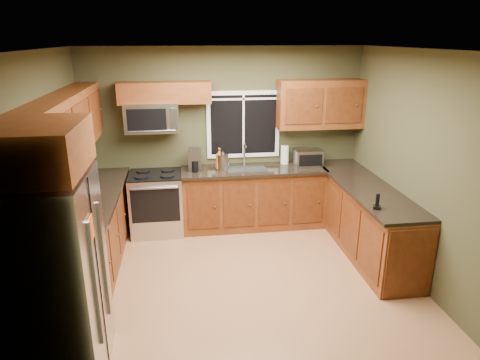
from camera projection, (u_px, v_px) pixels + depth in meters
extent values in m
plane|color=#976742|center=(240.00, 277.00, 5.29)|extent=(4.20, 4.20, 0.00)
plane|color=white|center=(240.00, 49.00, 4.42)|extent=(4.20, 4.20, 0.00)
plane|color=#3B3B23|center=(224.00, 138.00, 6.54)|extent=(4.20, 0.00, 4.20)
plane|color=#3B3B23|center=(273.00, 246.00, 3.17)|extent=(4.20, 0.00, 4.20)
plane|color=#3B3B23|center=(46.00, 181.00, 4.58)|extent=(0.00, 3.60, 3.60)
plane|color=#3B3B23|center=(413.00, 166.00, 5.13)|extent=(0.00, 3.60, 3.60)
cube|color=white|center=(243.00, 125.00, 6.51)|extent=(1.12, 0.03, 1.02)
cube|color=black|center=(243.00, 125.00, 6.50)|extent=(1.00, 0.01, 0.90)
cube|color=white|center=(244.00, 125.00, 6.49)|extent=(0.03, 0.01, 0.90)
cube|color=white|center=(244.00, 99.00, 6.37)|extent=(1.00, 0.01, 0.03)
cube|color=brown|center=(93.00, 236.00, 5.36)|extent=(0.60, 2.65, 0.90)
cube|color=black|center=(91.00, 201.00, 5.21)|extent=(0.65, 2.65, 0.04)
cube|color=brown|center=(253.00, 198.00, 6.60)|extent=(2.17, 0.60, 0.90)
cube|color=black|center=(254.00, 170.00, 6.43)|extent=(2.17, 0.65, 0.04)
cube|color=brown|center=(364.00, 218.00, 5.89)|extent=(0.60, 2.50, 0.90)
cube|color=#52250E|center=(410.00, 264.00, 4.71)|extent=(0.56, 0.02, 0.82)
cube|color=black|center=(365.00, 186.00, 5.74)|extent=(0.65, 2.50, 0.04)
cube|color=brown|center=(67.00, 125.00, 4.89)|extent=(0.33, 2.65, 0.72)
cube|color=brown|center=(165.00, 93.00, 6.05)|extent=(1.30, 0.33, 0.30)
cube|color=brown|center=(321.00, 104.00, 6.41)|extent=(1.30, 0.33, 0.72)
cube|color=brown|center=(33.00, 149.00, 3.19)|extent=(0.72, 0.90, 0.38)
cube|color=#B7B7BC|center=(54.00, 281.00, 3.55)|extent=(0.72, 0.90, 1.80)
cube|color=slate|center=(95.00, 285.00, 3.40)|extent=(0.03, 0.04, 1.10)
cube|color=slate|center=(103.00, 260.00, 3.77)|extent=(0.03, 0.04, 1.10)
cube|color=black|center=(99.00, 277.00, 3.60)|extent=(0.01, 0.02, 1.78)
cube|color=#C85812|center=(91.00, 228.00, 3.35)|extent=(0.01, 0.14, 0.20)
cube|color=#B7B7BC|center=(157.00, 204.00, 6.39)|extent=(0.76, 0.65, 0.90)
cube|color=black|center=(155.00, 175.00, 6.25)|extent=(0.76, 0.64, 0.03)
cube|color=black|center=(155.00, 206.00, 6.05)|extent=(0.68, 0.02, 0.50)
cylinder|color=slate|center=(154.00, 188.00, 5.94)|extent=(0.64, 0.04, 0.04)
cylinder|color=black|center=(142.00, 177.00, 6.08)|extent=(0.20, 0.20, 0.01)
cylinder|color=black|center=(167.00, 176.00, 6.13)|extent=(0.20, 0.20, 0.01)
cylinder|color=black|center=(143.00, 171.00, 6.35)|extent=(0.20, 0.20, 0.01)
cylinder|color=black|center=(168.00, 170.00, 6.39)|extent=(0.20, 0.20, 0.01)
cube|color=#B7B7BC|center=(152.00, 117.00, 6.11)|extent=(0.76, 0.38, 0.42)
cube|color=black|center=(147.00, 120.00, 5.92)|extent=(0.54, 0.01, 0.30)
cube|color=slate|center=(174.00, 119.00, 5.97)|extent=(0.10, 0.01, 0.30)
cylinder|color=slate|center=(152.00, 131.00, 5.96)|extent=(0.66, 0.02, 0.02)
cube|color=slate|center=(246.00, 169.00, 6.42)|extent=(0.60, 0.42, 0.02)
cylinder|color=#B7B7BC|center=(244.00, 154.00, 6.55)|extent=(0.03, 0.03, 0.34)
cylinder|color=#B7B7BC|center=(245.00, 145.00, 6.42)|extent=(0.03, 0.18, 0.03)
cube|color=#B7B7BC|center=(308.00, 158.00, 6.52)|extent=(0.41, 0.31, 0.26)
cube|color=black|center=(311.00, 160.00, 6.37)|extent=(0.35, 0.01, 0.18)
cube|color=slate|center=(195.00, 160.00, 6.31)|extent=(0.20, 0.24, 0.32)
cylinder|color=black|center=(195.00, 166.00, 6.25)|extent=(0.12, 0.12, 0.17)
cylinder|color=#B7B7BC|center=(223.00, 162.00, 6.32)|extent=(0.21, 0.21, 0.24)
cone|color=black|center=(223.00, 153.00, 6.28)|extent=(0.14, 0.14, 0.07)
cylinder|color=white|center=(285.00, 155.00, 6.63)|extent=(0.13, 0.13, 0.28)
cylinder|color=slate|center=(285.00, 145.00, 6.58)|extent=(0.02, 0.02, 0.04)
imported|color=#C85812|center=(219.00, 159.00, 6.33)|extent=(0.14, 0.14, 0.33)
imported|color=white|center=(224.00, 163.00, 6.39)|extent=(0.17, 0.17, 0.18)
cube|color=black|center=(377.00, 207.00, 4.92)|extent=(0.11, 0.11, 0.04)
cube|color=black|center=(378.00, 200.00, 4.89)|extent=(0.05, 0.04, 0.15)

